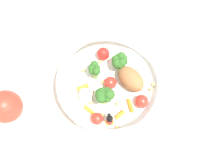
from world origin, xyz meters
The scene contains 4 objects.
ground_plane centered at (0.00, 0.00, 0.00)m, with size 2.40×2.40×0.00m, color silver.
food_container centered at (-0.01, 0.00, 0.03)m, with size 0.26×0.26×0.07m.
loose_apple centered at (-0.08, -0.23, 0.04)m, with size 0.08×0.08×0.09m.
folded_napkin centered at (-0.01, 0.26, 0.00)m, with size 0.15×0.11×0.01m, color silver.
Camera 1 is at (0.22, -0.15, 0.59)m, focal length 42.48 mm.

